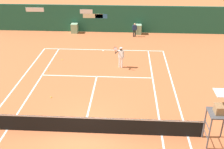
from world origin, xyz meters
TOP-DOWN VIEW (x-y plane):
  - ground_plane at (-0.00, 0.58)m, footprint 80.00×80.00m
  - tennis_net at (0.00, 0.00)m, footprint 12.10×0.10m
  - sponsor_back_wall at (-0.02, 16.97)m, footprint 25.00×1.02m
  - umpire_chair at (6.48, -0.39)m, footprint 1.00×1.00m
  - player_on_baseline at (1.65, 8.08)m, footprint 0.79×0.66m
  - ball_kid_left_post at (2.82, 15.54)m, footprint 0.46×0.19m
  - tennis_ball_by_sideline at (-2.53, 3.31)m, footprint 0.07×0.07m
  - tennis_ball_near_service_line at (-3.15, 9.23)m, footprint 0.07×0.07m
  - tennis_ball_mid_court at (-3.75, 7.15)m, footprint 0.07×0.07m

SIDE VIEW (x-z plane):
  - ground_plane at x=0.00m, z-range 0.00..0.01m
  - tennis_ball_by_sideline at x=-2.53m, z-range 0.00..0.07m
  - tennis_ball_near_service_line at x=-3.15m, z-range 0.00..0.07m
  - tennis_ball_mid_court at x=-3.75m, z-range 0.00..0.07m
  - tennis_net at x=0.00m, z-range -0.02..1.05m
  - ball_kid_left_post at x=2.82m, z-range 0.11..1.49m
  - player_on_baseline at x=1.65m, z-range 0.05..1.90m
  - sponsor_back_wall at x=-0.02m, z-range -0.04..2.76m
  - umpire_chair at x=6.48m, z-range 0.43..3.25m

